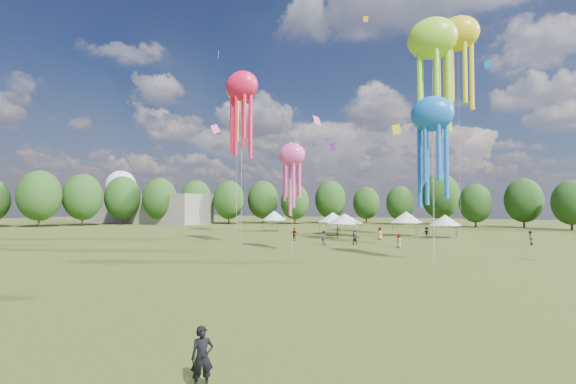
% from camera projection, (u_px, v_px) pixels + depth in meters
% --- Properties ---
extents(ground, '(300.00, 300.00, 0.00)m').
position_uv_depth(ground, '(100.00, 333.00, 15.51)').
color(ground, '#384416').
rests_on(ground, ground).
extents(observer_main, '(0.73, 0.72, 1.70)m').
position_uv_depth(observer_main, '(202.00, 358.00, 10.77)').
color(observer_main, black).
rests_on(observer_main, ground).
extents(spectator_near, '(0.93, 0.75, 1.82)m').
position_uv_depth(spectator_near, '(323.00, 238.00, 49.09)').
color(spectator_near, gray).
rests_on(spectator_near, ground).
extents(spectators_far, '(30.58, 16.24, 1.81)m').
position_uv_depth(spectators_far, '(394.00, 236.00, 53.74)').
color(spectators_far, gray).
rests_on(spectators_far, ground).
extents(festival_tents, '(35.46, 9.81, 4.01)m').
position_uv_depth(festival_tents, '(356.00, 218.00, 66.79)').
color(festival_tents, '#47474C').
rests_on(festival_tents, ground).
extents(show_kites, '(39.89, 28.66, 32.51)m').
position_uv_depth(show_kites, '(382.00, 79.00, 50.88)').
color(show_kites, '#FF1642').
rests_on(show_kites, ground).
extents(small_kites, '(70.58, 58.41, 44.70)m').
position_uv_depth(small_kites, '(381.00, 11.00, 54.34)').
color(small_kites, '#FF1642').
rests_on(small_kites, ground).
extents(treeline, '(201.57, 95.24, 13.43)m').
position_uv_depth(treeline, '(374.00, 197.00, 73.71)').
color(treeline, '#38281C').
rests_on(treeline, ground).
extents(hangar, '(40.00, 12.00, 8.00)m').
position_uv_depth(hangar, '(144.00, 209.00, 111.69)').
color(hangar, gray).
rests_on(hangar, ground).
extents(radome, '(9.00, 9.00, 16.00)m').
position_uv_depth(radome, '(121.00, 190.00, 124.23)').
color(radome, white).
rests_on(radome, ground).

